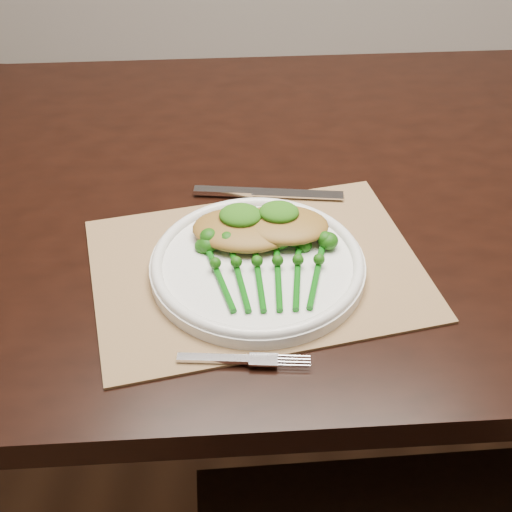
# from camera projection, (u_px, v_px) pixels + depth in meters

# --- Properties ---
(floor) EXTENTS (4.00, 4.00, 0.00)m
(floor) POSITION_uv_depth(u_px,v_px,m) (295.00, 488.00, 1.52)
(floor) COLOR #58341E
(floor) RESTS_ON ground
(dining_table) EXTENTS (1.71, 1.11, 0.75)m
(dining_table) POSITION_uv_depth(u_px,v_px,m) (297.00, 350.00, 1.32)
(dining_table) COLOR black
(dining_table) RESTS_ON ground
(placemat) EXTENTS (0.49, 0.42, 0.00)m
(placemat) POSITION_uv_depth(u_px,v_px,m) (257.00, 269.00, 0.92)
(placemat) COLOR #91704A
(placemat) RESTS_ON dining_table
(dinner_plate) EXTENTS (0.27, 0.27, 0.02)m
(dinner_plate) POSITION_uv_depth(u_px,v_px,m) (258.00, 264.00, 0.91)
(dinner_plate) COLOR white
(dinner_plate) RESTS_ON placemat
(knife) EXTENTS (0.22, 0.02, 0.01)m
(knife) POSITION_uv_depth(u_px,v_px,m) (254.00, 192.00, 1.04)
(knife) COLOR silver
(knife) RESTS_ON placemat
(fork) EXTENTS (0.15, 0.02, 0.00)m
(fork) POSITION_uv_depth(u_px,v_px,m) (252.00, 360.00, 0.79)
(fork) COLOR silver
(fork) RESTS_ON placemat
(chicken_fillet_left) EXTENTS (0.14, 0.10, 0.03)m
(chicken_fillet_left) POSITION_uv_depth(u_px,v_px,m) (243.00, 230.00, 0.93)
(chicken_fillet_left) COLOR olive
(chicken_fillet_left) RESTS_ON dinner_plate
(chicken_fillet_right) EXTENTS (0.12, 0.09, 0.02)m
(chicken_fillet_right) POSITION_uv_depth(u_px,v_px,m) (283.00, 225.00, 0.93)
(chicken_fillet_right) COLOR olive
(chicken_fillet_right) RESTS_ON dinner_plate
(pesto_dollop_left) EXTENTS (0.06, 0.05, 0.02)m
(pesto_dollop_left) POSITION_uv_depth(u_px,v_px,m) (240.00, 215.00, 0.93)
(pesto_dollop_left) COLOR #184C0A
(pesto_dollop_left) RESTS_ON chicken_fillet_left
(pesto_dollop_right) EXTENTS (0.05, 0.04, 0.02)m
(pesto_dollop_right) POSITION_uv_depth(u_px,v_px,m) (279.00, 212.00, 0.93)
(pesto_dollop_right) COLOR #184C0A
(pesto_dollop_right) RESTS_ON chicken_fillet_right
(broccolini_bundle) EXTENTS (0.16, 0.18, 0.04)m
(broccolini_bundle) POSITION_uv_depth(u_px,v_px,m) (268.00, 276.00, 0.88)
(broccolini_bundle) COLOR #0B550C
(broccolini_bundle) RESTS_ON dinner_plate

